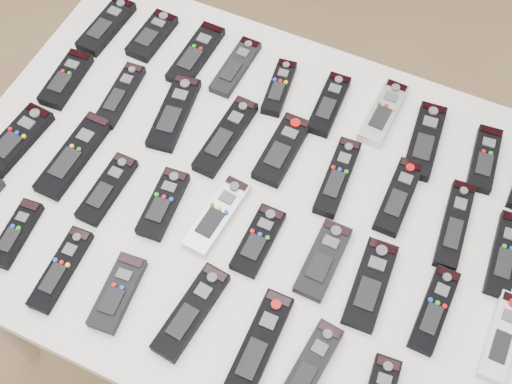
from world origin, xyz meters
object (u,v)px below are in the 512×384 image
at_px(remote_1, 152,36).
at_px(remote_28, 502,337).
at_px(remote_17, 455,225).
at_px(remote_32, 118,293).
at_px(remote_25, 323,260).
at_px(remote_22, 163,204).
at_px(remote_15, 337,177).
at_px(remote_33, 191,312).
at_px(remote_0, 107,26).
at_px(remote_10, 66,79).
at_px(remote_7, 425,141).
at_px(remote_27, 434,309).
at_px(remote_13, 226,136).
at_px(remote_18, 505,254).
at_px(remote_23, 217,215).
at_px(remote_16, 398,197).
at_px(remote_26, 370,284).
at_px(remote_2, 196,54).
at_px(remote_19, 17,140).
at_px(remote_20, 74,155).
at_px(remote_35, 309,369).
at_px(remote_34, 258,346).
at_px(remote_3, 236,67).
at_px(remote_11, 120,95).
at_px(remote_14, 282,150).
at_px(remote_6, 383,113).
at_px(remote_31, 61,269).
at_px(remote_8, 484,159).
at_px(remote_21, 107,189).
at_px(remote_30, 16,233).
at_px(remote_5, 329,104).

height_order(remote_1, remote_28, remote_1).
distance_m(remote_17, remote_32, 0.66).
bearing_deg(remote_25, remote_22, -175.54).
relative_size(remote_15, remote_33, 0.97).
relative_size(remote_0, remote_10, 1.12).
height_order(remote_7, remote_27, remote_7).
distance_m(remote_13, remote_18, 0.61).
height_order(remote_15, remote_32, remote_15).
bearing_deg(remote_23, remote_1, 139.23).
bearing_deg(remote_16, remote_17, -6.07).
height_order(remote_23, remote_25, remote_25).
bearing_deg(remote_13, remote_26, -22.49).
height_order(remote_2, remote_19, remote_19).
bearing_deg(remote_10, remote_16, -1.93).
height_order(remote_20, remote_35, remote_35).
xyz_separation_m(remote_7, remote_34, (-0.14, -0.55, -0.00)).
bearing_deg(remote_13, remote_33, -70.13).
xyz_separation_m(remote_7, remote_25, (-0.09, -0.35, -0.00)).
bearing_deg(remote_0, remote_18, -8.12).
distance_m(remote_2, remote_15, 0.45).
distance_m(remote_3, remote_26, 0.59).
distance_m(remote_23, remote_28, 0.57).
relative_size(remote_3, remote_34, 0.82).
bearing_deg(remote_11, remote_28, -16.32).
bearing_deg(remote_14, remote_35, -59.19).
bearing_deg(remote_18, remote_35, -128.73).
height_order(remote_28, remote_33, remote_33).
bearing_deg(remote_0, remote_22, -43.38).
relative_size(remote_19, remote_25, 1.10).
bearing_deg(remote_18, remote_33, -147.44).
xyz_separation_m(remote_0, remote_6, (0.68, 0.03, -0.00)).
height_order(remote_0, remote_27, remote_0).
distance_m(remote_6, remote_31, 0.74).
height_order(remote_8, remote_28, same).
height_order(remote_13, remote_21, remote_13).
xyz_separation_m(remote_11, remote_21, (0.10, -0.22, -0.00)).
xyz_separation_m(remote_25, remote_33, (-0.18, -0.20, 0.00)).
bearing_deg(remote_14, remote_21, -138.85).
bearing_deg(remote_17, remote_28, -57.05).
bearing_deg(remote_11, remote_3, 38.12).
bearing_deg(remote_13, remote_22, -98.74).
distance_m(remote_2, remote_18, 0.80).
relative_size(remote_0, remote_27, 1.03).
xyz_separation_m(remote_2, remote_21, (0.00, -0.40, 0.00)).
bearing_deg(remote_19, remote_30, -50.45).
xyz_separation_m(remote_10, remote_16, (0.78, 0.02, 0.00)).
distance_m(remote_6, remote_22, 0.52).
relative_size(remote_2, remote_20, 0.88).
xyz_separation_m(remote_5, remote_19, (-0.57, -0.37, 0.00)).
bearing_deg(remote_25, remote_20, -179.45).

